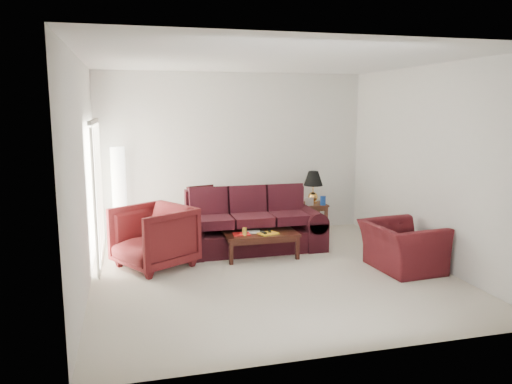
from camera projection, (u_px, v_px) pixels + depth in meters
The scene contains 19 objects.
floor at pixel (271, 273), 7.22m from camera, with size 5.00×5.00×0.00m, color beige.
blinds at pixel (97, 192), 7.68m from camera, with size 0.10×2.00×2.16m, color silver.
sofa at pixel (250, 221), 8.32m from camera, with size 2.43×1.05×0.99m, color black, non-canonical shape.
throw_pillow at pixel (201, 199), 8.79m from camera, with size 0.46×0.13×0.46m, color black.
end_table at pixel (312, 217), 9.58m from camera, with size 0.50×0.50×0.55m, color #4E331A, non-canonical shape.
table_lamp at pixel (313, 187), 9.55m from camera, with size 0.37×0.37×0.61m, color gold, non-canonical shape.
clock at pixel (309, 202), 9.32m from camera, with size 0.15×0.05×0.15m, color silver.
blue_canister at pixel (323, 201), 9.37m from camera, with size 0.11×0.11×0.17m, color #174096.
picture_frame at pixel (303, 198), 9.63m from camera, with size 0.14×0.02×0.17m, color white.
floor_lamp at pixel (119, 195), 8.65m from camera, with size 0.28×0.28×1.72m, color white, non-canonical shape.
armchair_left at pixel (154, 237), 7.41m from camera, with size 0.99×1.02×0.93m, color #471012.
armchair_right at pixel (402, 246), 7.33m from camera, with size 1.07×0.94×0.70m, color #3F0E12.
coffee_table at pixel (261, 245), 7.94m from camera, with size 1.16×0.58×0.41m, color black, non-canonical shape.
magazine_red at pixel (242, 234), 7.78m from camera, with size 0.26×0.20×0.02m, color red.
magazine_white at pixel (252, 232), 7.92m from camera, with size 0.25×0.19×0.01m, color white.
magazine_orange at pixel (268, 233), 7.82m from camera, with size 0.29×0.22×0.02m, color gold.
remote_a at pixel (263, 232), 7.81m from camera, with size 0.05×0.16×0.02m, color black.
remote_b at pixel (270, 231), 7.91m from camera, with size 0.05×0.16×0.02m, color black.
yellow_glass at pixel (245, 232), 7.71m from camera, with size 0.07×0.07×0.12m, color gold.
Camera 1 is at (-1.95, -6.64, 2.38)m, focal length 35.00 mm.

